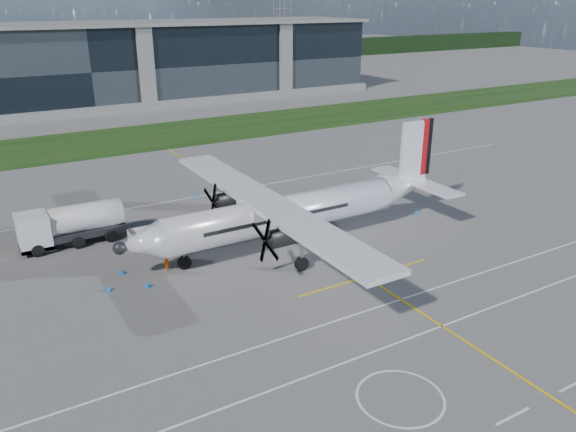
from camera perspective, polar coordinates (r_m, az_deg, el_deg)
ground at (r=81.39m, az=-14.23°, el=6.47°), size 400.00×400.00×0.00m
grass_strip at (r=88.90m, az=-15.75°, el=7.55°), size 400.00×18.00×0.04m
terminal_building at (r=118.58m, az=-20.39°, el=13.98°), size 120.00×20.00×15.00m
tree_line at (r=178.07m, az=-24.06°, el=14.04°), size 400.00×6.00×6.00m
pylon_east at (r=214.33m, az=-0.60°, el=19.93°), size 9.00×4.60×30.00m
yellow_taxiway_centerline at (r=55.71m, az=-2.19°, el=0.36°), size 0.20×70.00×0.01m
white_lane_line at (r=36.55m, az=11.97°, el=-12.16°), size 90.00×0.15×0.01m
turboprop_aircraft at (r=47.16m, az=0.70°, el=2.50°), size 30.19×31.30×9.39m
fuel_tanker_truck at (r=51.46m, az=-21.82°, el=-0.99°), size 9.14×2.97×3.43m
baggage_tug at (r=49.24m, az=-14.32°, el=-2.19°), size 2.73×1.64×1.64m
ground_crew_person at (r=44.70m, az=-12.26°, el=-4.22°), size 0.60×0.83×2.00m
safety_cone_fwd at (r=43.00m, az=-17.77°, el=-6.98°), size 0.36×0.36×0.50m
safety_cone_tail at (r=56.49m, az=12.91°, el=0.38°), size 0.36×0.36×0.50m
safety_cone_nose_stbd at (r=45.24m, az=-16.50°, el=-5.37°), size 0.36×0.36×0.50m
safety_cone_stbdwing at (r=60.55m, az=-9.37°, el=2.06°), size 0.36×0.36×0.50m
safety_cone_nose_port at (r=42.76m, az=-14.05°, el=-6.73°), size 0.36×0.36×0.50m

